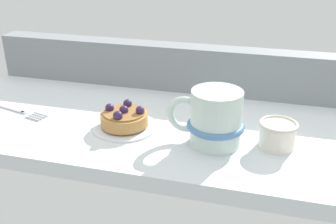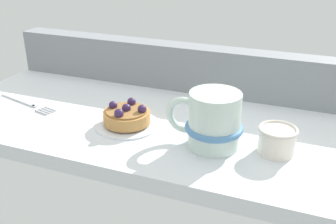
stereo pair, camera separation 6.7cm
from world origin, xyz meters
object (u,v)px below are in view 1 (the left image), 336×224
raspberry_tart (124,117)px  sugar_bowl (277,134)px  dessert_plate (125,126)px  dessert_fork (15,109)px  coffee_mug (214,119)px

raspberry_tart → sugar_bowl: size_ratio=1.34×
dessert_plate → dessert_fork: bearing=177.0°
dessert_plate → raspberry_tart: (-0.00, 0.01, 1.73)cm
dessert_plate → dessert_fork: 23.34cm
coffee_mug → dessert_fork: (-39.41, 2.70, -4.17)cm
dessert_plate → coffee_mug: bearing=-5.2°
coffee_mug → dessert_fork: 39.72cm
sugar_bowl → coffee_mug: bearing=-171.4°
raspberry_tart → sugar_bowl: (26.23, 0.06, 0.27)cm
raspberry_tart → sugar_bowl: same height
raspberry_tart → dessert_fork: size_ratio=0.53×
dessert_plate → sugar_bowl: sugar_bowl is taller
raspberry_tart → coffee_mug: (16.11, -1.47, 2.42)cm
dessert_fork → sugar_bowl: bearing=-1.3°
dessert_plate → raspberry_tart: size_ratio=1.37×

